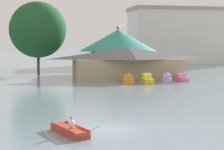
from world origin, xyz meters
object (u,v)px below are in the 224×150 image
at_px(pedal_boat_orange, 128,80).
at_px(green_roof_pavilion, 118,48).
at_px(background_building_block, 189,35).
at_px(pedal_boat_yellow, 147,80).
at_px(shoreline_tree_mid, 38,30).
at_px(pedal_boat_pink, 181,78).
at_px(rowboat_with_rower, 70,130).
at_px(boathouse, 128,63).
at_px(pedal_boat_lavender, 167,79).

distance_m(pedal_boat_orange, green_roof_pavilion, 17.33).
relative_size(green_roof_pavilion, background_building_block, 0.42).
distance_m(pedal_boat_orange, pedal_boat_yellow, 2.69).
bearing_deg(shoreline_tree_mid, background_building_block, 39.24).
bearing_deg(pedal_boat_pink, pedal_boat_orange, -89.85).
distance_m(pedal_boat_orange, pedal_boat_pink, 8.65).
bearing_deg(pedal_boat_orange, shoreline_tree_mid, -135.42).
distance_m(rowboat_with_rower, boathouse, 38.85).
distance_m(rowboat_with_rower, pedal_boat_yellow, 32.26).
distance_m(rowboat_with_rower, background_building_block, 91.96).
bearing_deg(pedal_boat_orange, boathouse, 174.70).
height_order(rowboat_with_rower, boathouse, boathouse).
bearing_deg(pedal_boat_yellow, pedal_boat_pink, 108.22).
relative_size(shoreline_tree_mid, background_building_block, 0.38).
height_order(green_roof_pavilion, background_building_block, background_building_block).
bearing_deg(boathouse, pedal_boat_yellow, -82.32).
xyz_separation_m(boathouse, green_roof_pavilion, (0.50, 9.76, 2.20)).
bearing_deg(pedal_boat_pink, rowboat_with_rower, -40.98).
bearing_deg(boathouse, green_roof_pavilion, 87.04).
xyz_separation_m(pedal_boat_lavender, boathouse, (-4.16, 7.08, 2.13)).
height_order(pedal_boat_lavender, green_roof_pavilion, green_roof_pavilion).
relative_size(pedal_boat_lavender, background_building_block, 0.08).
distance_m(boathouse, green_roof_pavilion, 10.02).
height_order(pedal_boat_orange, green_roof_pavilion, green_roof_pavilion).
relative_size(rowboat_with_rower, pedal_boat_lavender, 1.43).
bearing_deg(pedal_boat_lavender, pedal_boat_orange, -74.35).
xyz_separation_m(rowboat_with_rower, boathouse, (12.80, 36.61, 2.38)).
bearing_deg(background_building_block, pedal_boat_yellow, -118.16).
xyz_separation_m(green_roof_pavilion, background_building_block, (28.54, 35.18, 2.98)).
distance_m(pedal_boat_yellow, pedal_boat_pink, 6.20).
bearing_deg(boathouse, background_building_block, 57.12).
relative_size(pedal_boat_pink, boathouse, 0.13).
distance_m(pedal_boat_lavender, background_building_block, 58.12).
relative_size(pedal_boat_yellow, green_roof_pavilion, 0.19).
bearing_deg(rowboat_with_rower, shoreline_tree_mid, -17.39).
relative_size(rowboat_with_rower, pedal_boat_pink, 1.60).
relative_size(pedal_boat_orange, pedal_boat_lavender, 0.95).
distance_m(boathouse, background_building_block, 53.76).
height_order(pedal_boat_orange, background_building_block, background_building_block).
distance_m(rowboat_with_rower, pedal_boat_orange, 31.74).
xyz_separation_m(boathouse, shoreline_tree_mid, (-13.99, 9.79, 5.46)).
height_order(pedal_boat_yellow, pedal_boat_lavender, pedal_boat_lavender).
xyz_separation_m(pedal_boat_lavender, shoreline_tree_mid, (-18.15, 16.86, 7.59)).
height_order(pedal_boat_pink, boathouse, boathouse).
bearing_deg(pedal_boat_yellow, background_building_block, 152.59).
bearing_deg(rowboat_with_rower, pedal_boat_pink, -51.31).
bearing_deg(pedal_boat_pink, boathouse, -137.43).
bearing_deg(pedal_boat_yellow, boathouse, -171.57).
xyz_separation_m(pedal_boat_yellow, green_roof_pavilion, (-0.50, 17.20, 4.27)).
distance_m(rowboat_with_rower, shoreline_tree_mid, 47.06).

